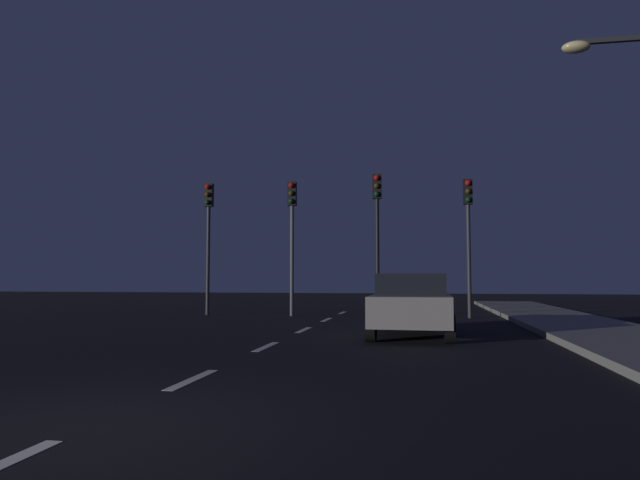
{
  "coord_description": "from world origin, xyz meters",
  "views": [
    {
      "loc": [
        3.14,
        -4.9,
        1.41
      ],
      "look_at": [
        -0.59,
        15.97,
        2.84
      ],
      "focal_mm": 31.64,
      "sensor_mm": 36.0,
      "label": 1
    }
  ],
  "objects_px": {
    "traffic_signal_far_left": "(208,223)",
    "traffic_signal_center_left": "(292,222)",
    "car_stopped_ahead": "(412,304)",
    "traffic_signal_center_right": "(377,217)",
    "traffic_signal_far_right": "(468,220)"
  },
  "relations": [
    {
      "from": "car_stopped_ahead",
      "to": "traffic_signal_far_left",
      "type": "bearing_deg",
      "value": 140.54
    },
    {
      "from": "traffic_signal_center_right",
      "to": "traffic_signal_far_left",
      "type": "bearing_deg",
      "value": -180.0
    },
    {
      "from": "traffic_signal_far_left",
      "to": "car_stopped_ahead",
      "type": "xyz_separation_m",
      "value": [
        7.82,
        -6.44,
        -2.76
      ]
    },
    {
      "from": "traffic_signal_center_left",
      "to": "traffic_signal_far_right",
      "type": "relative_size",
      "value": 1.02
    },
    {
      "from": "traffic_signal_center_left",
      "to": "traffic_signal_far_right",
      "type": "height_order",
      "value": "traffic_signal_center_left"
    },
    {
      "from": "traffic_signal_center_left",
      "to": "traffic_signal_far_left",
      "type": "bearing_deg",
      "value": 180.0
    },
    {
      "from": "traffic_signal_far_left",
      "to": "traffic_signal_center_left",
      "type": "xyz_separation_m",
      "value": [
        3.3,
        -0.0,
        -0.02
      ]
    },
    {
      "from": "traffic_signal_center_right",
      "to": "car_stopped_ahead",
      "type": "height_order",
      "value": "traffic_signal_center_right"
    },
    {
      "from": "traffic_signal_center_left",
      "to": "traffic_signal_far_right",
      "type": "bearing_deg",
      "value": -0.0
    },
    {
      "from": "traffic_signal_far_left",
      "to": "traffic_signal_center_left",
      "type": "relative_size",
      "value": 1.01
    },
    {
      "from": "traffic_signal_far_left",
      "to": "traffic_signal_far_right",
      "type": "relative_size",
      "value": 1.03
    },
    {
      "from": "traffic_signal_center_left",
      "to": "traffic_signal_far_right",
      "type": "distance_m",
      "value": 6.42
    },
    {
      "from": "traffic_signal_far_left",
      "to": "traffic_signal_center_left",
      "type": "height_order",
      "value": "traffic_signal_far_left"
    },
    {
      "from": "traffic_signal_far_left",
      "to": "traffic_signal_center_right",
      "type": "xyz_separation_m",
      "value": [
        6.5,
        0.0,
        0.1
      ]
    },
    {
      "from": "traffic_signal_center_left",
      "to": "car_stopped_ahead",
      "type": "height_order",
      "value": "traffic_signal_center_left"
    }
  ]
}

